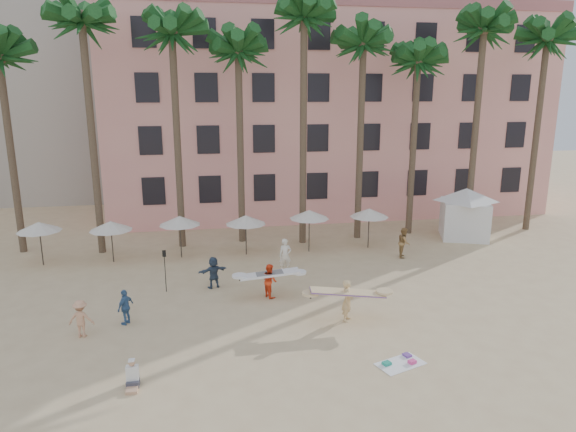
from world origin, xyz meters
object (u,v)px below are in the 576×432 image
(carrier_yellow, at_px, (348,298))
(carrier_white, at_px, (270,279))
(pink_hotel, at_px, (322,114))
(cabana, at_px, (465,209))

(carrier_yellow, relative_size, carrier_white, 1.14)
(pink_hotel, height_order, carrier_white, pink_hotel)
(cabana, distance_m, carrier_yellow, 16.43)
(pink_hotel, relative_size, carrier_white, 11.78)
(carrier_yellow, distance_m, carrier_white, 4.48)
(carrier_yellow, bearing_deg, carrier_white, 133.00)
(pink_hotel, bearing_deg, carrier_yellow, -100.53)
(cabana, bearing_deg, carrier_yellow, -135.62)
(pink_hotel, xyz_separation_m, carrier_yellow, (-4.41, -23.73, -6.94))
(carrier_white, bearing_deg, carrier_yellow, -47.00)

